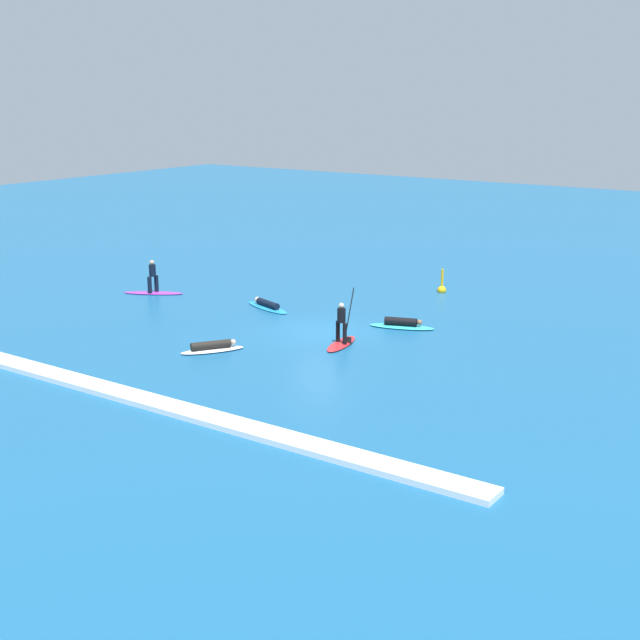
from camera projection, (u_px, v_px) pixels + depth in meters
ground_plane at (320, 332)px, 35.92m from camera, size 120.00×120.00×0.00m
surfer_on_white_board at (212, 348)px, 33.17m from camera, size 1.91×2.43×0.42m
surfer_on_purple_board at (153, 285)px, 42.52m from camera, size 2.90×2.06×1.66m
surfer_on_teal_board at (402, 324)px, 36.47m from camera, size 2.83×1.63×0.44m
surfer_on_blue_board at (267, 305)px, 39.78m from camera, size 3.03×1.66×0.37m
surfer_on_red_board at (341, 334)px, 33.95m from camera, size 1.17×2.50×2.31m
marker_buoy at (442, 288)px, 42.87m from camera, size 0.43×0.43×1.26m
wave_crest at (140, 399)px, 27.88m from camera, size 24.49×0.90×0.18m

